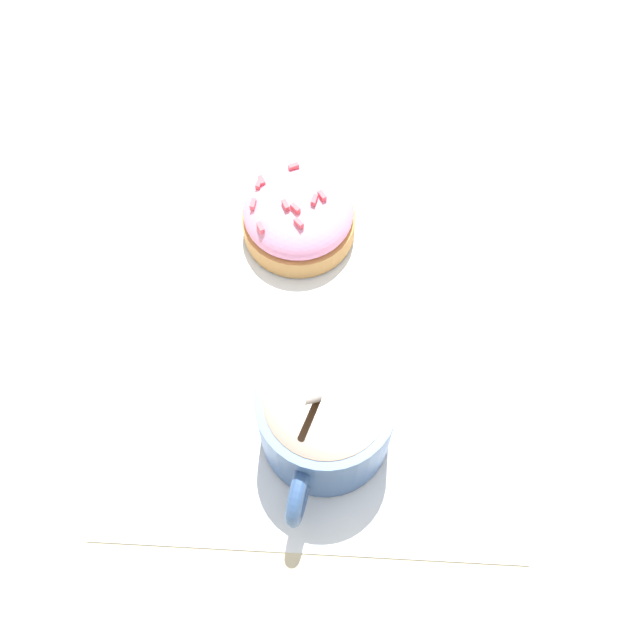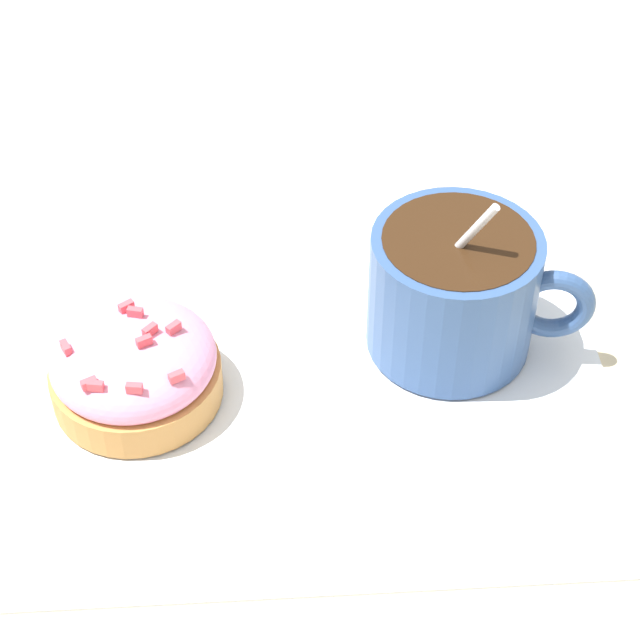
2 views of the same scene
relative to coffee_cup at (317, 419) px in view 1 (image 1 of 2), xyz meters
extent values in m
plane|color=#C6B793|center=(-0.08, 0.00, -0.04)|extent=(3.00, 3.00, 0.00)
cube|color=white|center=(-0.08, 0.00, -0.04)|extent=(0.32, 0.29, 0.00)
cylinder|color=#335184|center=(0.00, 0.00, 0.00)|extent=(0.08, 0.08, 0.06)
cylinder|color=#331E0F|center=(0.00, 0.00, 0.02)|extent=(0.07, 0.07, 0.01)
torus|color=#335184|center=(0.04, -0.01, 0.00)|extent=(0.04, 0.02, 0.04)
ellipsoid|color=silver|center=(0.02, -0.01, -0.03)|extent=(0.03, 0.03, 0.01)
cylinder|color=silver|center=(-0.01, 0.00, 0.02)|extent=(0.04, 0.03, 0.08)
cylinder|color=#C18442|center=(-0.15, -0.01, -0.03)|extent=(0.08, 0.08, 0.02)
ellipsoid|color=pink|center=(-0.15, -0.01, -0.01)|extent=(0.08, 0.08, 0.03)
cube|color=#EA4C56|center=(-0.15, 0.01, 0.01)|extent=(0.01, 0.01, 0.00)
cube|color=#EA4C56|center=(-0.15, -0.01, 0.01)|extent=(0.01, 0.01, 0.00)
cube|color=#EA4C56|center=(-0.14, -0.01, 0.01)|extent=(0.01, 0.01, 0.00)
cube|color=#EA4C56|center=(-0.15, -0.04, 0.00)|extent=(0.01, 0.00, 0.00)
cube|color=#EA4C56|center=(-0.13, -0.03, 0.00)|extent=(0.01, 0.01, 0.00)
cube|color=#EA4C56|center=(-0.17, -0.03, 0.00)|extent=(0.01, 0.01, 0.00)
cube|color=#EA4C56|center=(-0.18, -0.01, 0.00)|extent=(0.01, 0.01, 0.00)
cube|color=#EA4C56|center=(-0.13, -0.01, 0.00)|extent=(0.01, 0.01, 0.00)
cube|color=#EA4C56|center=(-0.17, -0.03, 0.00)|extent=(0.01, 0.00, 0.00)
cube|color=#EA4C56|center=(-0.15, 0.00, 0.01)|extent=(0.01, 0.01, 0.00)
camera|label=1|loc=(0.14, -0.01, 0.42)|focal=42.00mm
camera|label=2|loc=(-0.12, -0.35, 0.34)|focal=60.00mm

